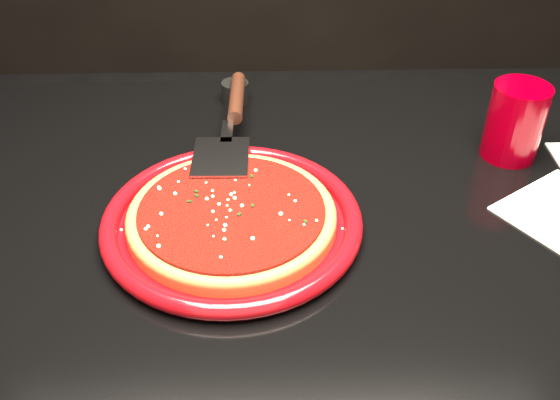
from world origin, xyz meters
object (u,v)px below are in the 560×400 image
at_px(ramekin, 235,92).
at_px(cup, 515,122).
at_px(pizza_server, 231,122).
at_px(plate, 232,221).

bearing_deg(ramekin, cup, -23.43).
bearing_deg(cup, pizza_server, 175.11).
relative_size(pizza_server, ramekin, 7.22).
bearing_deg(plate, ramekin, 91.02).
xyz_separation_m(plate, pizza_server, (-0.01, 0.19, 0.03)).
bearing_deg(ramekin, plate, -88.98).
distance_m(pizza_server, ramekin, 0.14).
height_order(cup, ramekin, cup).
height_order(plate, pizza_server, pizza_server).
xyz_separation_m(pizza_server, ramekin, (0.00, 0.14, -0.02)).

